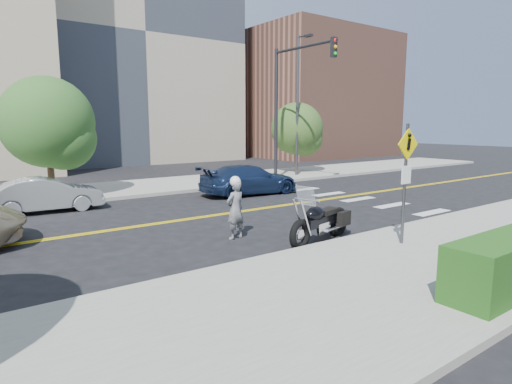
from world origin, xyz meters
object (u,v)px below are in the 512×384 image
at_px(motorcyclist, 235,208).
at_px(parked_car_silver, 46,195).
at_px(parked_car_blue, 249,180).
at_px(motorcycle, 321,212).
at_px(pedestrian_sign, 406,172).

distance_m(motorcyclist, parked_car_silver, 7.92).
xyz_separation_m(parked_car_silver, parked_car_blue, (8.18, -1.13, 0.04)).
height_order(motorcyclist, motorcycle, motorcyclist).
relative_size(motorcycle, parked_car_silver, 0.68).
distance_m(motorcycle, parked_car_blue, 8.12).
bearing_deg(motorcyclist, parked_car_silver, -73.50).
bearing_deg(parked_car_silver, parked_car_blue, -94.02).
height_order(pedestrian_sign, motorcyclist, pedestrian_sign).
distance_m(pedestrian_sign, motorcyclist, 4.52).
bearing_deg(motorcycle, pedestrian_sign, -70.32).
bearing_deg(motorcycle, parked_car_silver, 107.89).
height_order(motorcyclist, parked_car_silver, motorcyclist).
bearing_deg(parked_car_silver, motorcyclist, -150.23).
relative_size(motorcyclist, parked_car_blue, 0.38).
bearing_deg(pedestrian_sign, parked_car_silver, 121.16).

